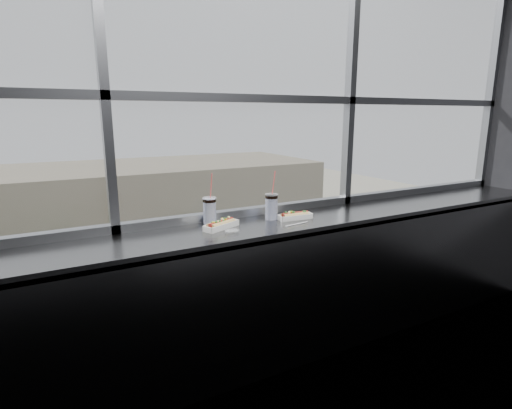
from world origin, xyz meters
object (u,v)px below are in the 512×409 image
car_far_c (241,267)px  pedestrian_b (46,279)px  car_near_d (241,323)px  pedestrian_c (169,266)px  soda_cup_left (210,209)px  tree_center (67,252)px  soda_cup_right (271,205)px  car_near_c (119,356)px  loose_straw (297,224)px  tree_right (203,235)px  hotdog_tray_right (295,216)px  hotdog_tray_left (221,224)px  wrapper (232,231)px  car_far_b (130,289)px  pedestrian_d (188,257)px  car_near_e (332,301)px

car_far_c → pedestrian_b: bearing=66.1°
car_near_d → pedestrian_c: size_ratio=3.12×
soda_cup_left → tree_center: bearing=90.2°
soda_cup_right → car_near_c: size_ratio=0.05×
soda_cup_right → car_far_c: soda_cup_right is taller
loose_straw → tree_right: size_ratio=0.05×
hotdog_tray_right → car_near_d: 20.97m
hotdog_tray_left → hotdog_tray_right: 0.60m
soda_cup_left → car_far_c: soda_cup_left is taller
car_near_d → pedestrian_b: (-9.75, 13.00, -0.23)m
car_near_d → car_far_c: 8.92m
hotdog_tray_right → pedestrian_b: size_ratio=0.15×
soda_cup_right → car_near_d: (7.60, 16.19, -11.00)m
hotdog_tray_right → pedestrian_b: 31.41m
loose_straw → wrapper: bearing=168.1°
loose_straw → car_far_b: bearing=75.9°
car_far_c → soda_cup_left: bearing=149.7°
loose_straw → tree_right: loose_straw is taller
tree_center → loose_straw: bearing=-88.7°
pedestrian_c → tree_right: size_ratio=0.51×
tree_right → car_near_c: bearing=-127.0°
loose_straw → car_far_b: size_ratio=0.03×
car_far_c → hotdog_tray_right: bearing=151.1°
pedestrian_d → tree_center: 9.39m
hotdog_tray_left → pedestrian_d: hotdog_tray_left is taller
loose_straw → tree_center: 29.80m
hotdog_tray_right → car_near_e: 24.18m
hotdog_tray_left → pedestrian_b: 31.35m
pedestrian_c → hotdog_tray_left: bearing=75.5°
hotdog_tray_left → tree_right: bearing=46.0°
car_far_c → car_near_c: (-10.67, -8.00, 0.05)m
car_far_b → tree_center: size_ratio=1.34×
hotdog_tray_left → soda_cup_left: 0.17m
car_near_d → car_near_e: car_near_d is taller
car_far_c → hotdog_tray_left: bearing=149.9°
hotdog_tray_right → car_far_b: size_ratio=0.04×
car_far_c → car_far_b: bearing=86.2°
hotdog_tray_right → tree_right: 31.30m
car_near_e → pedestrian_c: size_ratio=2.71×
wrapper → tree_right: (10.35, 28.37, -9.19)m
loose_straw → pedestrian_b: 31.53m
car_far_c → car_far_b: size_ratio=1.04×
car_near_d → car_near_e: size_ratio=1.15×
hotdog_tray_left → hotdog_tray_right: bearing=-26.9°
loose_straw → car_far_c: (11.46, 24.41, -10.97)m
hotdog_tray_right → wrapper: (-0.58, -0.09, -0.01)m
hotdog_tray_right → car_near_e: bearing=53.9°
hotdog_tray_left → wrapper: size_ratio=2.88×
hotdog_tray_right → hotdog_tray_left: bearing=-178.4°
soda_cup_right → car_near_e: (14.19, 16.19, -11.15)m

